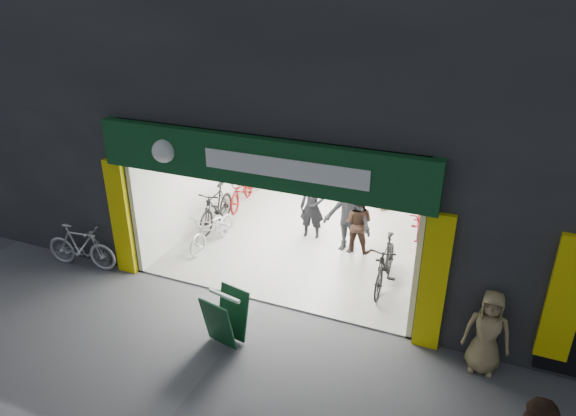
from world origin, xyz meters
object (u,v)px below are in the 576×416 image
Objects in this scene: bike_left_front at (213,229)px; bike_right_front at (385,263)px; parked_bike at (81,246)px; sandwich_board at (226,317)px; pedestrian_near at (487,332)px.

bike_right_front is at bearing 2.94° from bike_left_front.
parked_bike reaches higher than bike_left_front.
bike_left_front is 3.60m from sandwich_board.
bike_left_front is 1.16× the size of pedestrian_near.
bike_right_front is at bearing 138.68° from pedestrian_near.
bike_right_front is at bearing -79.91° from parked_bike.
pedestrian_near reaches higher than bike_right_front.
bike_left_front is 1.80× the size of sandwich_board.
parked_bike is at bearing -164.91° from bike_right_front.
sandwich_board is (2.01, -2.99, 0.08)m from bike_left_front.
parked_bike is at bearing -179.97° from pedestrian_near.
bike_left_front is 6.58m from pedestrian_near.
bike_left_front is 4.20m from bike_right_front.
bike_right_front is 6.67m from parked_bike.
bike_left_front is 1.02× the size of parked_bike.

